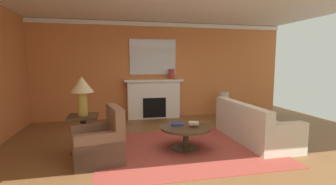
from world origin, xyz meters
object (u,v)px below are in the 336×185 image
at_px(fireplace, 154,100).
at_px(vase_mantel_right, 172,74).
at_px(vase_tall_corner, 224,105).
at_px(sofa, 253,127).
at_px(armchair_near_window, 100,144).
at_px(mantel_mirror, 153,57).
at_px(side_table, 84,131).
at_px(coffee_table, 186,132).
at_px(table_lamp, 82,88).

relative_size(fireplace, vase_mantel_right, 5.79).
bearing_deg(fireplace, vase_tall_corner, -7.79).
bearing_deg(sofa, armchair_near_window, -171.47).
distance_m(fireplace, vase_mantel_right, 0.96).
distance_m(mantel_mirror, vase_tall_corner, 2.68).
bearing_deg(vase_tall_corner, mantel_mirror, 169.14).
height_order(side_table, vase_mantel_right, vase_mantel_right).
xyz_separation_m(armchair_near_window, side_table, (-0.33, 0.62, 0.09)).
bearing_deg(sofa, coffee_table, -172.91).
xyz_separation_m(mantel_mirror, table_lamp, (-1.79, -2.67, -0.66)).
relative_size(mantel_mirror, sofa, 0.68).
distance_m(vase_mantel_right, vase_tall_corner, 1.92).
xyz_separation_m(fireplace, sofa, (1.76, -2.68, -0.27)).
relative_size(side_table, table_lamp, 0.93).
bearing_deg(vase_mantel_right, armchair_near_window, -122.91).
bearing_deg(mantel_mirror, armchair_near_window, -114.04).
height_order(mantel_mirror, coffee_table, mantel_mirror).
xyz_separation_m(table_lamp, vase_tall_corner, (3.98, 2.25, -0.83)).
bearing_deg(mantel_mirror, fireplace, -90.00).
bearing_deg(vase_mantel_right, fireplace, 174.86).
bearing_deg(side_table, vase_tall_corner, 29.41).
distance_m(table_lamp, vase_mantel_right, 3.43).
relative_size(side_table, vase_tall_corner, 0.89).
distance_m(coffee_table, vase_tall_corner, 3.27).
relative_size(mantel_mirror, armchair_near_window, 1.50).
distance_m(fireplace, coffee_table, 2.89).
bearing_deg(table_lamp, side_table, 0.00).
bearing_deg(table_lamp, armchair_near_window, -61.79).
relative_size(fireplace, sofa, 0.86).
height_order(coffee_table, vase_mantel_right, vase_mantel_right).
bearing_deg(coffee_table, side_table, 170.44).
bearing_deg(coffee_table, sofa, 7.09).
xyz_separation_m(mantel_mirror, coffee_table, (0.17, -3.00, -1.55)).
distance_m(sofa, vase_tall_corner, 2.42).
xyz_separation_m(coffee_table, side_table, (-1.96, 0.33, 0.06)).
bearing_deg(sofa, fireplace, 123.37).
distance_m(armchair_near_window, table_lamp, 1.15).
bearing_deg(mantel_mirror, side_table, -123.96).
distance_m(sofa, table_lamp, 3.68).
xyz_separation_m(sofa, coffee_table, (-1.59, -0.20, 0.04)).
height_order(fireplace, table_lamp, table_lamp).
height_order(table_lamp, vase_tall_corner, table_lamp).
relative_size(side_table, vase_mantel_right, 2.25).
bearing_deg(fireplace, armchair_near_window, -114.85).
xyz_separation_m(mantel_mirror, sofa, (1.76, -2.80, -1.59)).
height_order(sofa, armchair_near_window, armchair_near_window).
relative_size(coffee_table, vase_mantel_right, 3.22).
bearing_deg(vase_tall_corner, fireplace, 172.21).
bearing_deg(vase_tall_corner, side_table, -150.59).
bearing_deg(armchair_near_window, vase_mantel_right, 57.09).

